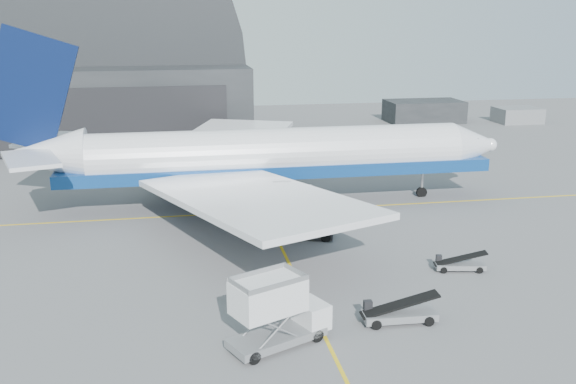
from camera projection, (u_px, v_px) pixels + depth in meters
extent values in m
plane|color=#565659|center=(302.00, 291.00, 46.92)|extent=(200.00, 200.00, 0.00)
cube|color=gold|center=(264.00, 212.00, 65.89)|extent=(80.00, 0.25, 0.02)
cube|color=gold|center=(308.00, 302.00, 45.02)|extent=(0.25, 40.00, 0.02)
cube|color=black|center=(89.00, 102.00, 103.24)|extent=(50.00, 28.00, 12.00)
cube|color=black|center=(78.00, 122.00, 90.13)|extent=(42.00, 0.40, 9.50)
cube|color=black|center=(423.00, 122.00, 121.72)|extent=(14.00, 8.00, 4.00)
cube|color=slate|center=(517.00, 122.00, 120.82)|extent=(8.00, 6.00, 2.80)
cylinder|color=white|center=(278.00, 153.00, 67.15)|extent=(38.70, 5.16, 5.16)
cone|color=white|center=(472.00, 146.00, 70.85)|extent=(4.73, 5.16, 5.16)
sphere|color=white|center=(490.00, 145.00, 71.22)|extent=(1.50, 1.50, 1.50)
cone|color=white|center=(47.00, 155.00, 63.03)|extent=(7.52, 5.16, 5.16)
cube|color=black|center=(461.00, 140.00, 70.46)|extent=(2.79, 2.36, 0.75)
cube|color=navy|center=(278.00, 168.00, 67.59)|extent=(45.15, 5.21, 1.29)
cube|color=white|center=(253.00, 198.00, 54.46)|extent=(19.82, 26.36, 1.57)
cube|color=white|center=(227.00, 141.00, 78.94)|extent=(19.82, 26.36, 1.57)
cube|color=white|center=(30.00, 159.00, 58.18)|extent=(6.58, 9.00, 0.38)
cube|color=white|center=(49.00, 140.00, 67.36)|extent=(6.58, 9.00, 0.38)
cube|color=#071339|center=(28.00, 90.00, 61.16)|extent=(9.97, 0.54, 12.38)
cylinder|color=gray|center=(282.00, 201.00, 59.55)|extent=(5.59, 2.90, 2.90)
cylinder|color=gray|center=(258.00, 161.00, 75.87)|extent=(5.59, 2.90, 2.90)
cylinder|color=#A5A5AA|center=(422.00, 183.00, 70.99)|extent=(0.30, 0.30, 3.01)
cylinder|color=black|center=(421.00, 192.00, 71.26)|extent=(1.18, 0.38, 1.18)
cylinder|color=black|center=(263.00, 209.00, 64.85)|extent=(1.40, 0.48, 1.40)
cylinder|color=black|center=(255.00, 191.00, 71.37)|extent=(1.40, 0.48, 1.40)
cube|color=slate|center=(277.00, 337.00, 39.05)|extent=(6.46, 4.70, 0.50)
cube|color=silver|center=(311.00, 314.00, 40.28)|extent=(2.42, 2.76, 1.60)
cube|color=black|center=(320.00, 307.00, 40.63)|extent=(0.87, 1.76, 0.90)
cube|color=silver|center=(268.00, 296.00, 37.96)|extent=(4.87, 4.04, 2.00)
cylinder|color=black|center=(317.00, 336.00, 39.54)|extent=(0.85, 0.61, 0.80)
cylinder|color=black|center=(297.00, 323.00, 41.20)|extent=(0.85, 0.61, 0.80)
cylinder|color=black|center=(254.00, 358.00, 36.99)|extent=(0.85, 0.61, 0.80)
cylinder|color=black|center=(235.00, 343.00, 38.65)|extent=(0.85, 0.61, 0.80)
cube|color=black|center=(311.00, 231.00, 58.15)|extent=(4.48, 3.27, 0.90)
cube|color=silver|center=(318.00, 223.00, 57.87)|extent=(1.87, 2.13, 0.90)
cylinder|color=black|center=(326.00, 237.00, 57.07)|extent=(0.97, 0.60, 0.90)
cylinder|color=black|center=(327.00, 230.00, 58.99)|extent=(0.97, 0.60, 0.90)
cylinder|color=black|center=(294.00, 236.00, 57.38)|extent=(0.97, 0.60, 0.90)
cylinder|color=black|center=(297.00, 229.00, 59.30)|extent=(0.97, 0.60, 0.90)
cube|color=slate|center=(399.00, 315.00, 42.02)|extent=(4.90, 1.82, 0.50)
cube|color=black|center=(400.00, 304.00, 41.82)|extent=(5.19, 1.28, 1.41)
cube|color=black|center=(368.00, 305.00, 42.18)|extent=(0.57, 0.46, 0.66)
cylinder|color=black|center=(429.00, 321.00, 41.57)|extent=(0.67, 0.30, 0.66)
cylinder|color=black|center=(421.00, 311.00, 43.04)|extent=(0.67, 0.30, 0.66)
cylinder|color=black|center=(376.00, 325.00, 41.09)|extent=(0.67, 0.30, 0.66)
cylinder|color=black|center=(370.00, 314.00, 42.56)|extent=(0.67, 0.30, 0.66)
cube|color=slate|center=(460.00, 266.00, 50.63)|extent=(4.03, 1.99, 0.39)
cube|color=black|center=(460.00, 258.00, 50.47)|extent=(4.20, 1.61, 1.12)
cube|color=black|center=(439.00, 258.00, 50.98)|extent=(0.49, 0.42, 0.53)
cylinder|color=black|center=(480.00, 270.00, 50.07)|extent=(0.56, 0.31, 0.53)
cylinder|color=black|center=(475.00, 264.00, 51.25)|extent=(0.56, 0.31, 0.53)
cylinder|color=black|center=(444.00, 270.00, 50.08)|extent=(0.56, 0.31, 0.53)
cylinder|color=black|center=(440.00, 264.00, 51.26)|extent=(0.56, 0.31, 0.53)
cube|color=#EC3407|center=(273.00, 281.00, 48.67)|extent=(0.39, 0.39, 0.03)
cone|color=#EC3407|center=(273.00, 278.00, 48.60)|extent=(0.39, 0.39, 0.56)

